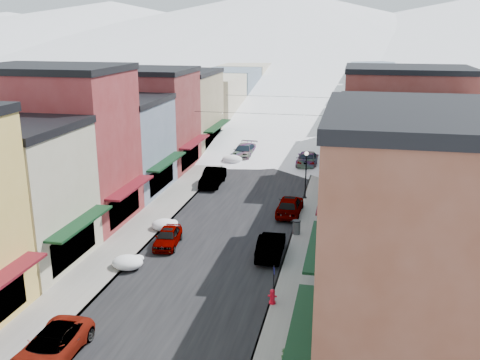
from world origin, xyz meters
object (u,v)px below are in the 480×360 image
at_px(streetlamp_near, 306,169).
at_px(car_silver_sedan, 168,237).
at_px(car_green_sedan, 271,245).
at_px(car_dark_hatch, 213,177).
at_px(fire_hydrant, 272,297).
at_px(trash_can, 296,227).
at_px(car_white_suv, 51,347).

bearing_deg(streetlamp_near, car_silver_sedan, -124.27).
relative_size(car_silver_sedan, car_green_sedan, 0.84).
height_order(car_silver_sedan, car_dark_hatch, car_dark_hatch).
distance_m(car_silver_sedan, streetlamp_near, 15.64).
bearing_deg(fire_hydrant, car_dark_hatch, 112.82).
relative_size(car_silver_sedan, fire_hydrant, 4.46).
bearing_deg(trash_can, fire_hydrant, -90.91).
bearing_deg(car_green_sedan, fire_hydrant, 97.81).
distance_m(car_white_suv, fire_hydrant, 11.95).
relative_size(car_silver_sedan, streetlamp_near, 0.90).
bearing_deg(car_dark_hatch, car_silver_sedan, -88.82).
distance_m(car_dark_hatch, car_green_sedan, 17.74).
relative_size(car_white_suv, car_dark_hatch, 0.99).
relative_size(fire_hydrant, trash_can, 0.82).
distance_m(car_white_suv, trash_can, 20.53).
bearing_deg(car_silver_sedan, trash_can, 16.98).
bearing_deg(fire_hydrant, streetlamp_near, 90.00).
relative_size(car_white_suv, fire_hydrant, 5.70).
xyz_separation_m(car_silver_sedan, car_green_sedan, (7.56, -0.23, 0.10)).
height_order(car_green_sedan, fire_hydrant, car_green_sedan).
bearing_deg(fire_hydrant, trash_can, 89.09).
bearing_deg(car_white_suv, car_dark_hatch, 89.78).
bearing_deg(streetlamp_near, car_white_suv, -109.34).
relative_size(car_green_sedan, streetlamp_near, 1.07).
bearing_deg(trash_can, streetlamp_near, 91.11).
xyz_separation_m(car_silver_sedan, fire_hydrant, (8.72, -7.02, -0.12)).
xyz_separation_m(car_silver_sedan, streetlamp_near, (8.72, 12.79, 2.24)).
relative_size(car_white_suv, streetlamp_near, 1.15).
height_order(car_white_suv, fire_hydrant, car_white_suv).
bearing_deg(car_white_suv, trash_can, 61.75).
distance_m(trash_can, streetlamp_near, 9.23).
bearing_deg(car_dark_hatch, fire_hydrant, -68.73).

